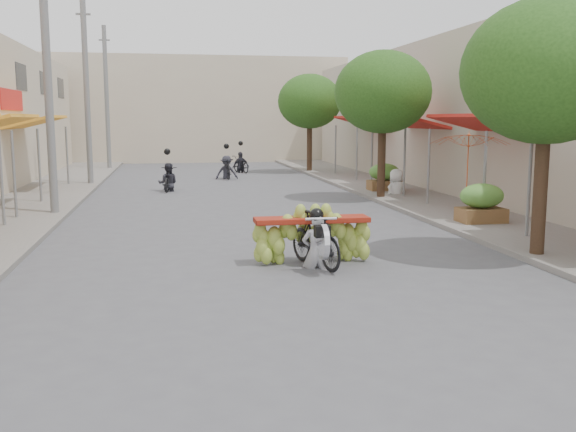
{
  "coord_description": "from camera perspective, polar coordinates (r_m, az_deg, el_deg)",
  "views": [
    {
      "loc": [
        -1.99,
        -7.81,
        2.86
      ],
      "look_at": [
        0.12,
        3.63,
        1.1
      ],
      "focal_mm": 40.0,
      "sensor_mm": 36.0,
      "label": 1
    }
  ],
  "objects": [
    {
      "name": "sidewalk_right",
      "position": [
        24.67,
        11.02,
        1.93
      ],
      "size": [
        4.0,
        60.0,
        0.12
      ],
      "primitive_type": "cube",
      "color": "gray",
      "rests_on": "ground"
    },
    {
      "name": "pedestrian",
      "position": [
        24.1,
        9.66,
        4.15
      ],
      "size": [
        1.04,
        0.83,
        1.84
      ],
      "rotation": [
        0.0,
        0.0,
        3.51
      ],
      "color": "white",
      "rests_on": "ground"
    },
    {
      "name": "market_umbrella",
      "position": [
        17.99,
        15.89,
        7.32
      ],
      "size": [
        2.27,
        2.27,
        1.91
      ],
      "rotation": [
        0.0,
        0.0,
        0.08
      ],
      "color": "#B74318",
      "rests_on": "ground"
    },
    {
      "name": "far_building",
      "position": [
        45.85,
        -8.04,
        9.32
      ],
      "size": [
        20.0,
        6.0,
        7.0
      ],
      "primitive_type": "cube",
      "color": "beige",
      "rests_on": "ground"
    },
    {
      "name": "street_tree_near",
      "position": [
        13.96,
        22.05,
        11.79
      ],
      "size": [
        3.4,
        3.4,
        5.25
      ],
      "color": "#3A2719",
      "rests_on": "ground"
    },
    {
      "name": "bg_motorbike_b",
      "position": [
        30.98,
        -5.48,
        4.82
      ],
      "size": [
        1.1,
        1.81,
        1.95
      ],
      "color": "black",
      "rests_on": "ground"
    },
    {
      "name": "banana_motorbike",
      "position": [
        12.58,
        2.33,
        -1.44
      ],
      "size": [
        2.29,
        1.94,
        1.93
      ],
      "color": "black",
      "rests_on": "ground"
    },
    {
      "name": "bg_motorbike_c",
      "position": [
        34.73,
        -4.22,
        5.18
      ],
      "size": [
        1.1,
        1.7,
        1.95
      ],
      "color": "black",
      "rests_on": "ground"
    },
    {
      "name": "street_tree_mid",
      "position": [
        23.04,
        8.44,
        10.81
      ],
      "size": [
        3.4,
        3.4,
        5.25
      ],
      "color": "#3A2719",
      "rests_on": "ground"
    },
    {
      "name": "utility_pole_mid",
      "position": [
        20.13,
        -20.59,
        11.39
      ],
      "size": [
        0.6,
        0.24,
        8.0
      ],
      "color": "slate",
      "rests_on": "ground"
    },
    {
      "name": "utility_pole_far",
      "position": [
        29.03,
        -17.46,
        10.52
      ],
      "size": [
        0.6,
        0.24,
        8.0
      ],
      "color": "slate",
      "rests_on": "ground"
    },
    {
      "name": "produce_crate_far",
      "position": [
        25.26,
        8.55,
        3.64
      ],
      "size": [
        1.2,
        0.88,
        1.16
      ],
      "color": "brown",
      "rests_on": "ground"
    },
    {
      "name": "shophouse_row_right",
      "position": [
        25.9,
        22.49,
        8.27
      ],
      "size": [
        9.77,
        40.0,
        6.0
      ],
      "color": "#B9AC99",
      "rests_on": "ground"
    },
    {
      "name": "sidewalk_left",
      "position": [
        23.52,
        -22.65,
        1.1
      ],
      "size": [
        4.0,
        60.0,
        0.12
      ],
      "primitive_type": "cube",
      "color": "gray",
      "rests_on": "ground"
    },
    {
      "name": "produce_crate_mid",
      "position": [
        17.93,
        16.84,
        1.36
      ],
      "size": [
        1.2,
        0.88,
        1.16
      ],
      "color": "brown",
      "rests_on": "ground"
    },
    {
      "name": "utility_pole_back",
      "position": [
        37.98,
        -15.82,
        10.05
      ],
      "size": [
        0.6,
        0.24,
        8.0
      ],
      "color": "slate",
      "rests_on": "ground"
    },
    {
      "name": "bg_motorbike_a",
      "position": [
        26.11,
        -10.64,
        3.8
      ],
      "size": [
        0.84,
        1.71,
        1.95
      ],
      "color": "black",
      "rests_on": "ground"
    },
    {
      "name": "ground",
      "position": [
        8.55,
        3.7,
        -10.96
      ],
      "size": [
        120.0,
        120.0,
        0.0
      ],
      "primitive_type": "plane",
      "color": "#555459",
      "rests_on": "ground"
    },
    {
      "name": "street_tree_far",
      "position": [
        34.62,
        1.94,
        10.13
      ],
      "size": [
        3.4,
        3.4,
        5.25
      ],
      "color": "#3A2719",
      "rests_on": "ground"
    }
  ]
}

